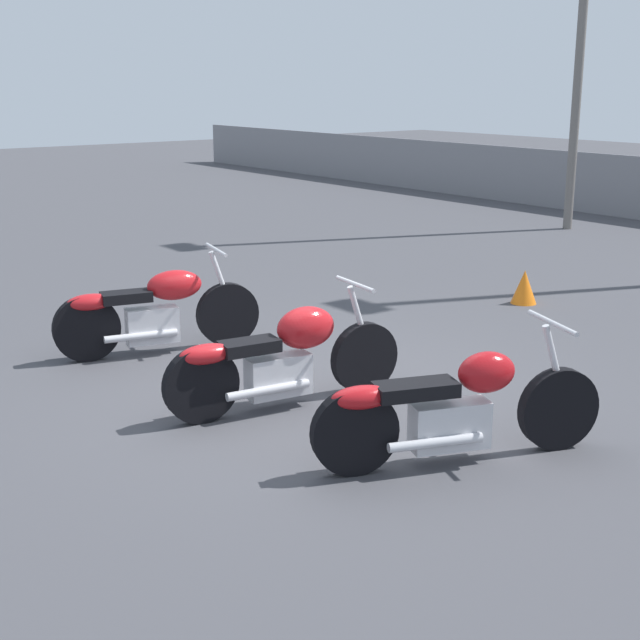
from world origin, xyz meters
TOP-DOWN VIEW (x-y plane):
  - ground_plane at (0.00, 0.00)m, footprint 60.00×60.00m
  - motorcycle_slot_0 at (-1.90, -0.53)m, footprint 0.79×2.01m
  - motorcycle_slot_1 at (0.10, -0.40)m, footprint 0.64×2.11m
  - motorcycle_slot_2 at (1.72, -0.10)m, footprint 0.98×2.07m
  - traffic_cone_near at (-1.03, 3.94)m, footprint 0.31×0.31m

SIDE VIEW (x-z plane):
  - ground_plane at x=0.00m, z-range 0.00..0.00m
  - traffic_cone_near at x=-1.03m, z-range 0.00..0.41m
  - motorcycle_slot_2 at x=1.72m, z-range -0.09..0.90m
  - motorcycle_slot_0 at x=-1.90m, z-range -0.07..0.93m
  - motorcycle_slot_1 at x=0.10m, z-range -0.06..0.93m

